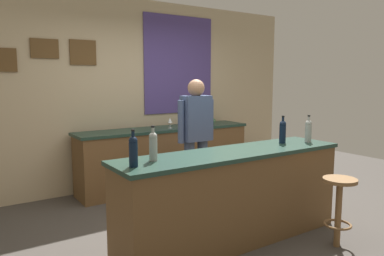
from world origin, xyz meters
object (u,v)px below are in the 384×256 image
(wine_bottle_d, at_px, (308,130))
(wine_glass_a, at_px, (170,121))
(coffee_mug, at_px, (211,121))
(wine_bottle_b, at_px, (153,145))
(wine_bottle_a, at_px, (133,150))
(wine_glass_c, at_px, (202,118))
(wine_bottle_c, at_px, (283,131))
(bartender, at_px, (196,134))
(wine_glass_b, at_px, (183,119))
(bar_stool, at_px, (339,201))

(wine_bottle_d, xyz_separation_m, wine_glass_a, (-0.61, 2.02, -0.05))
(coffee_mug, bearing_deg, wine_bottle_b, -136.62)
(wine_bottle_a, distance_m, coffee_mug, 3.15)
(wine_bottle_a, relative_size, wine_glass_c, 1.97)
(wine_bottle_d, xyz_separation_m, wine_glass_c, (-0.00, 2.06, -0.05))
(wine_bottle_d, bearing_deg, wine_bottle_c, 158.49)
(wine_bottle_b, height_order, wine_bottle_d, same)
(bartender, bearing_deg, wine_bottle_c, -63.01)
(wine_bottle_d, relative_size, wine_glass_c, 1.97)
(wine_bottle_a, relative_size, wine_bottle_c, 1.00)
(bartender, distance_m, wine_bottle_c, 1.09)
(wine_bottle_a, bearing_deg, wine_bottle_b, 24.81)
(wine_bottle_b, bearing_deg, wine_glass_b, 52.15)
(wine_bottle_b, relative_size, coffee_mug, 2.45)
(wine_glass_b, bearing_deg, wine_bottle_c, -90.22)
(wine_glass_b, height_order, coffee_mug, wine_glass_b)
(coffee_mug, bearing_deg, bar_stool, -100.16)
(wine_bottle_a, xyz_separation_m, coffee_mug, (2.34, 2.10, -0.11))
(wine_bottle_b, height_order, wine_glass_a, wine_bottle_b)
(wine_bottle_c, bearing_deg, coffee_mug, 75.74)
(wine_bottle_d, height_order, coffee_mug, wine_bottle_d)
(wine_bottle_c, distance_m, wine_glass_b, 2.07)
(bar_stool, xyz_separation_m, wine_bottle_c, (-0.02, 0.72, 0.60))
(wine_bottle_d, bearing_deg, coffee_mug, 84.11)
(wine_glass_a, xyz_separation_m, coffee_mug, (0.82, 0.08, -0.06))
(bar_stool, bearing_deg, wine_bottle_c, 91.58)
(wine_bottle_d, distance_m, wine_glass_c, 2.06)
(bar_stool, bearing_deg, wine_bottle_a, 161.78)
(wine_bottle_a, height_order, coffee_mug, wine_bottle_a)
(wine_bottle_a, bearing_deg, wine_bottle_d, -0.08)
(wine_bottle_b, bearing_deg, wine_glass_a, 56.10)
(bar_stool, height_order, wine_bottle_b, wine_bottle_b)
(bartender, height_order, wine_bottle_d, bartender)
(bar_stool, bearing_deg, wine_glass_a, 97.30)
(wine_bottle_a, distance_m, wine_bottle_b, 0.26)
(bartender, xyz_separation_m, wine_glass_b, (0.50, 1.10, 0.07))
(wine_glass_a, bearing_deg, wine_bottle_c, -80.57)
(bartender, bearing_deg, wine_bottle_a, -141.27)
(bartender, distance_m, wine_bottle_d, 1.34)
(wine_bottle_d, height_order, wine_glass_a, wine_bottle_d)
(bar_stool, bearing_deg, coffee_mug, 79.84)
(wine_glass_a, distance_m, wine_glass_b, 0.36)
(bartender, xyz_separation_m, coffee_mug, (1.00, 1.02, 0.01))
(coffee_mug, bearing_deg, wine_bottle_a, -138.14)
(bartender, bearing_deg, wine_glass_a, 79.43)
(wine_bottle_a, xyz_separation_m, wine_glass_a, (1.52, 2.02, -0.05))
(wine_bottle_d, bearing_deg, wine_bottle_a, 179.92)
(wine_bottle_a, relative_size, coffee_mug, 2.45)
(wine_bottle_c, relative_size, wine_glass_a, 1.97)
(wine_glass_b, bearing_deg, wine_bottle_b, -127.85)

